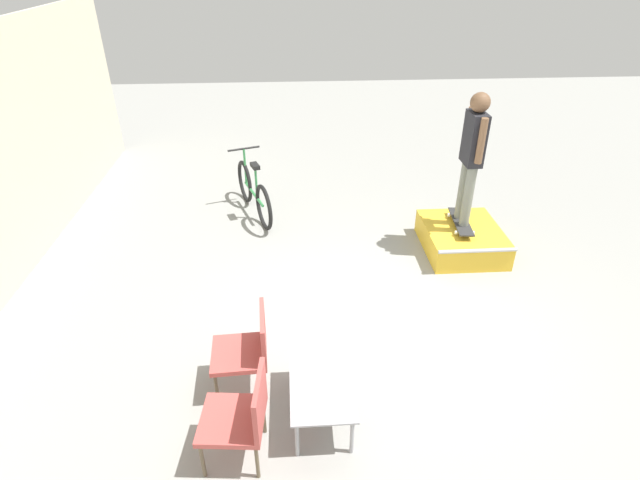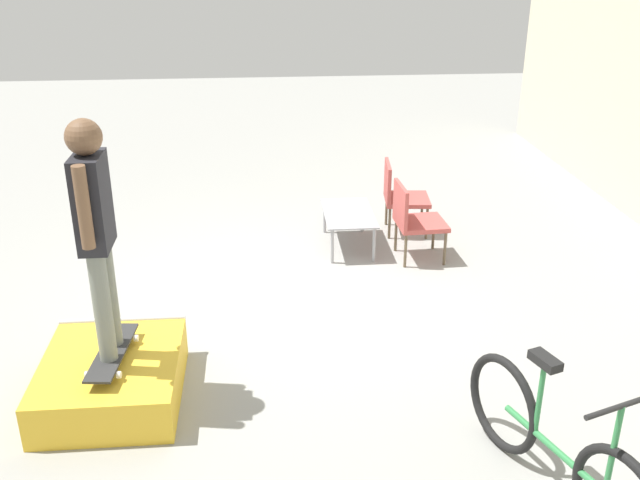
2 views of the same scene
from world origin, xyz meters
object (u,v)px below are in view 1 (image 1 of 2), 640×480
Objects in this scene: coffee_table at (321,383)px; patio_chair_right at (248,347)px; skateboard_on_ramp at (461,222)px; bicycle at (254,192)px; person_skater at (473,149)px; skate_ramp_box at (462,239)px; patio_chair_left at (242,414)px.

coffee_table is 0.78m from patio_chair_right.
bicycle is (1.27, 2.94, -0.06)m from skateboard_on_ramp.
patio_chair_right is at bearing 136.00° from skateboard_on_ramp.
person_skater is (0.00, -0.00, 1.06)m from skateboard_on_ramp.
coffee_table is 4.15m from bicycle.
skate_ramp_box is 3.52m from coffee_table.
bicycle is at bearing 72.03° from skateboard_on_ramp.
skate_ramp_box is 0.70× the size of person_skater.
skate_ramp_box is at bearing 143.15° from patio_chair_left.
person_skater is 4.37m from patio_chair_left.
skateboard_on_ramp is at bearing -37.49° from coffee_table.
person_skater is 3.83m from patio_chair_right.
patio_chair_left is at bearing 137.91° from skate_ramp_box.
skate_ramp_box is 1.43× the size of patio_chair_right.
person_skater is at bearing -39.57° from skateboard_on_ramp.
coffee_table is at bearing 142.75° from person_skater.
skateboard_on_ramp is 3.52m from coffee_table.
patio_chair_right reaches higher than skate_ramp_box.
person_skater is at bearing 127.67° from patio_chair_right.
patio_chair_right is 0.52× the size of bicycle.
coffee_table is at bearing 171.65° from bicycle.
patio_chair_left is at bearing 120.58° from coffee_table.
skateboard_on_ramp is 3.70m from patio_chair_right.
patio_chair_right reaches higher than skateboard_on_ramp.
patio_chair_right is at bearing 130.81° from person_skater.
person_skater is at bearing -37.49° from coffee_table.
bicycle is (3.68, 0.13, -0.11)m from patio_chair_right.
patio_chair_right is at bearing 162.62° from bicycle.
skate_ramp_box is at bearing 126.86° from patio_chair_right.
coffee_table is (-2.80, 2.15, -1.12)m from person_skater.
patio_chair_left is 0.52× the size of bicycle.
person_skater is at bearing 143.85° from patio_chair_left.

